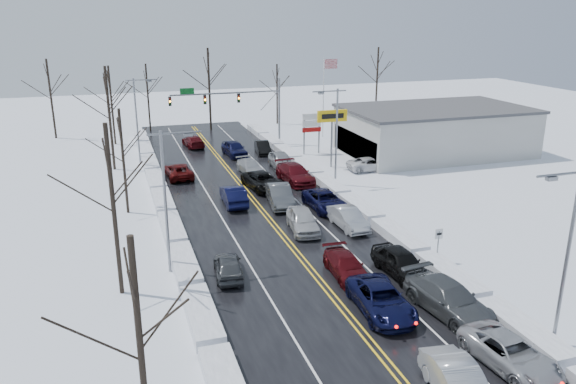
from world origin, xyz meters
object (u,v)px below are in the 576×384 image
object	(u,v)px
tires_plus_sign	(332,120)
dealership_building	(435,130)
oncoming_car_0	(234,204)
flagpole	(325,91)
traffic_signal_mast	(238,101)

from	to	relation	value
tires_plus_sign	dealership_building	xyz separation A→B (m)	(13.48, 2.01, -2.34)
oncoming_car_0	tires_plus_sign	bearing A→B (deg)	-142.97
dealership_building	oncoming_car_0	bearing A→B (deg)	-157.62
flagpole	dealership_building	xyz separation A→B (m)	(8.80, -12.00, -3.27)
dealership_building	oncoming_car_0	world-z (taller)	dealership_building
tires_plus_sign	flagpole	bearing A→B (deg)	71.56
traffic_signal_mast	oncoming_car_0	world-z (taller)	traffic_signal_mast
traffic_signal_mast	oncoming_car_0	distance (m)	21.99
traffic_signal_mast	dealership_building	bearing A→B (deg)	-25.95
traffic_signal_mast	dealership_building	xyz separation A→B (m)	(20.53, -9.99, -2.82)
tires_plus_sign	flagpole	distance (m)	14.79
tires_plus_sign	dealership_building	size ratio (longest dim) A/B	0.29
oncoming_car_0	dealership_building	bearing A→B (deg)	-155.52
traffic_signal_mast	tires_plus_sign	size ratio (longest dim) A/B	2.21
flagpole	dealership_building	size ratio (longest dim) A/B	0.49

